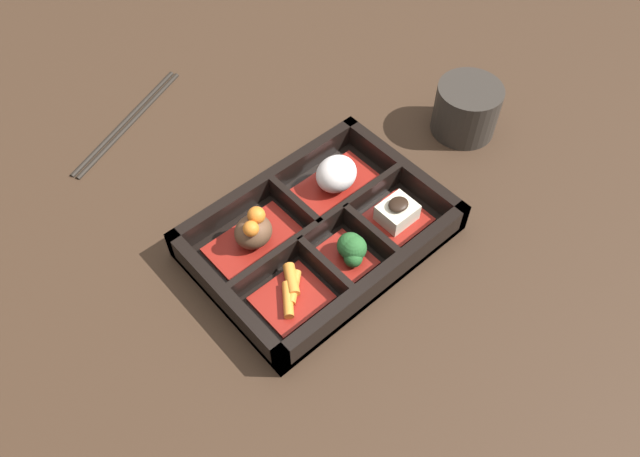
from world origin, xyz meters
TOP-DOWN VIEW (x-y plane):
  - ground_plane at (0.00, 0.00)m, footprint 3.00×3.00m
  - bento_base at (0.00, 0.00)m, footprint 0.29×0.20m
  - bento_rim at (0.00, -0.00)m, footprint 0.29×0.20m
  - bowl_stew at (-0.06, 0.04)m, footprint 0.11×0.07m
  - bowl_rice at (0.06, 0.04)m, footprint 0.11×0.07m
  - bowl_carrots at (-0.08, -0.04)m, footprint 0.07×0.07m
  - bowl_greens at (0.00, -0.05)m, footprint 0.05×0.06m
  - bowl_tofu at (0.08, -0.04)m, footprint 0.07×0.06m
  - tea_cup at (0.27, 0.01)m, footprint 0.09×0.09m
  - chopsticks at (-0.06, 0.33)m, footprint 0.21×0.10m

SIDE VIEW (x-z plane):
  - ground_plane at x=0.00m, z-range 0.00..0.00m
  - chopsticks at x=-0.06m, z-range 0.00..0.01m
  - bento_base at x=0.00m, z-range 0.00..0.01m
  - bowl_carrots at x=-0.08m, z-range 0.01..0.02m
  - bento_rim at x=0.00m, z-range 0.00..0.04m
  - bowl_tofu at x=0.08m, z-range 0.00..0.04m
  - bowl_greens at x=0.00m, z-range 0.01..0.04m
  - bowl_stew at x=-0.06m, z-range 0.00..0.06m
  - bowl_rice at x=0.06m, z-range 0.01..0.05m
  - tea_cup at x=0.27m, z-range 0.00..0.07m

